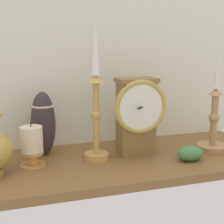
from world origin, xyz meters
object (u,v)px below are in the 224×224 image
object	(u,v)px
candlestick_tall_center	(96,104)
tall_ceramic_vase	(43,123)
candlestick_tall_left	(214,121)
mantel_clock	(137,114)
pillar_candle_front	(32,144)

from	to	relation	value
candlestick_tall_center	tall_ceramic_vase	bearing A→B (deg)	148.28
candlestick_tall_left	candlestick_tall_center	xyz separation A→B (cm)	(-36.84, 3.02, 6.75)
candlestick_tall_left	candlestick_tall_center	world-z (taller)	candlestick_tall_center
candlestick_tall_left	candlestick_tall_center	bearing A→B (deg)	175.32
mantel_clock	tall_ceramic_vase	xyz separation A→B (cm)	(-26.62, 8.26, -2.68)
mantel_clock	candlestick_tall_center	distance (cm)	13.18
pillar_candle_front	mantel_clock	bearing A→B (deg)	0.04
tall_ceramic_vase	candlestick_tall_center	bearing A→B (deg)	-31.72
candlestick_tall_center	pillar_candle_front	distance (cm)	20.90
candlestick_tall_center	pillar_candle_front	world-z (taller)	candlestick_tall_center
mantel_clock	tall_ceramic_vase	world-z (taller)	mantel_clock
mantel_clock	tall_ceramic_vase	bearing A→B (deg)	162.76
mantel_clock	candlestick_tall_left	distance (cm)	24.67
mantel_clock	candlestick_tall_center	size ratio (longest dim) A/B	0.57
tall_ceramic_vase	pillar_candle_front	bearing A→B (deg)	-116.32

